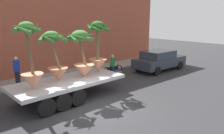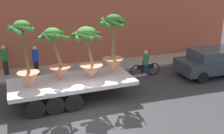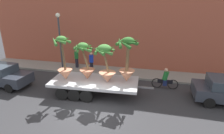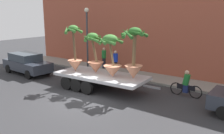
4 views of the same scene
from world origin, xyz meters
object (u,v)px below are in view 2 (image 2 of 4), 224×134
pedestrian_near_gate (36,60)px  potted_palm_middle (89,54)px  flatbed_trailer (67,85)px  potted_palm_rear (57,58)px  parked_car (215,61)px  cyclist (145,65)px  pedestrian_far_left (5,60)px  potted_palm_front (113,48)px  potted_palm_extra (27,62)px

pedestrian_near_gate → potted_palm_middle: bearing=-57.7°
flatbed_trailer → potted_palm_rear: potted_palm_rear is taller
parked_car → flatbed_trailer: bearing=-174.8°
potted_palm_rear → cyclist: 5.66m
parked_car → pedestrian_far_left: (-11.50, 3.41, 0.21)m
potted_palm_rear → pedestrian_far_left: (-2.48, 4.08, -1.03)m
flatbed_trailer → pedestrian_far_left: (-2.82, 4.20, 0.28)m
potted_palm_rear → pedestrian_near_gate: potted_palm_rear is taller
pedestrian_near_gate → pedestrian_far_left: 1.79m
potted_palm_front → cyclist: potted_palm_front is taller
potted_palm_rear → potted_palm_middle: (1.41, -0.16, 0.08)m
flatbed_trailer → potted_palm_rear: (-0.34, 0.12, 1.31)m
flatbed_trailer → potted_palm_middle: (1.07, -0.04, 1.39)m
cyclist → pedestrian_far_left: bearing=163.5°
potted_palm_front → potted_palm_middle: bearing=-163.5°
potted_palm_middle → pedestrian_far_left: size_ratio=1.43×
flatbed_trailer → potted_palm_front: size_ratio=2.33×
potted_palm_rear → potted_palm_front: bearing=4.7°
flatbed_trailer → potted_palm_extra: potted_palm_extra is taller
pedestrian_far_left → flatbed_trailer: bearing=-56.1°
potted_palm_middle → pedestrian_near_gate: size_ratio=1.43×
parked_car → pedestrian_near_gate: 10.23m
potted_palm_rear → potted_palm_front: (2.68, 0.22, 0.16)m
pedestrian_far_left → pedestrian_near_gate: bearing=-22.8°
potted_palm_middle → potted_palm_front: potted_palm_front is taller
potted_palm_middle → parked_car: (7.61, 0.83, -1.33)m
potted_palm_extra → pedestrian_near_gate: bearing=82.6°
potted_palm_front → pedestrian_near_gate: potted_palm_front is taller
potted_palm_extra → pedestrian_near_gate: (0.49, 3.79, -1.08)m
flatbed_trailer → pedestrian_far_left: size_ratio=3.93×
potted_palm_rear → potted_palm_extra: (-1.32, -0.39, 0.04)m
cyclist → parked_car: size_ratio=0.41×
flatbed_trailer → cyclist: 5.21m
cyclist → parked_car: (3.85, -1.15, 0.16)m
potted_palm_middle → pedestrian_far_left: bearing=132.5°
flatbed_trailer → pedestrian_far_left: 5.07m
flatbed_trailer → potted_palm_extra: (-1.66, -0.28, 1.36)m
potted_palm_rear → parked_car: bearing=4.2°
potted_palm_front → potted_palm_extra: (-4.00, -0.61, -0.12)m
potted_palm_extra → cyclist: bearing=18.8°
potted_palm_extra → cyclist: 7.01m
cyclist → parked_car: bearing=-16.6°
potted_palm_extra → parked_car: size_ratio=0.64×
cyclist → pedestrian_far_left: 7.99m
flatbed_trailer → potted_palm_front: potted_palm_front is taller
cyclist → pedestrian_near_gate: size_ratio=1.08×
parked_car → potted_palm_front: bearing=-175.9°
pedestrian_far_left → parked_car: bearing=-16.5°
potted_palm_front → potted_palm_extra: bearing=-171.3°
potted_palm_extra → cyclist: (6.50, 2.21, -1.45)m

